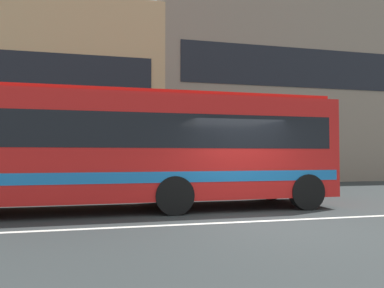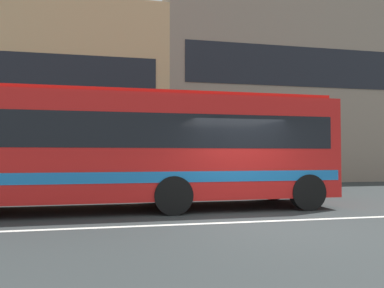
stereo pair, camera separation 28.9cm
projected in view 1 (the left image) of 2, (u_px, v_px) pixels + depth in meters
ground_plane at (261, 221)px, 8.19m from camera, size 160.00×160.00×0.00m
lane_centre_line at (261, 221)px, 8.19m from camera, size 60.00×0.16×0.01m
apartment_block_left at (0, 100)px, 20.59m from camera, size 18.07×9.01×9.51m
apartment_block_right at (297, 98)px, 24.85m from camera, size 19.99×9.01×11.16m
transit_bus at (144, 146)px, 10.08m from camera, size 10.91×2.68×3.25m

